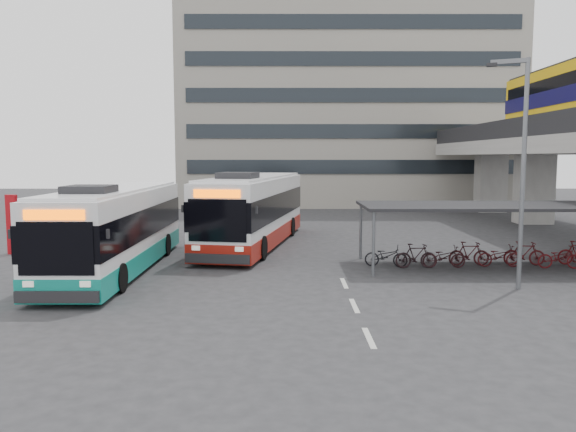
{
  "coord_description": "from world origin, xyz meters",
  "views": [
    {
      "loc": [
        0.48,
        -19.37,
        4.42
      ],
      "look_at": [
        0.53,
        3.69,
        2.0
      ],
      "focal_mm": 35.0,
      "sensor_mm": 36.0,
      "label": 1
    }
  ],
  "objects_px": {
    "bus_teal": "(117,229)",
    "bus_main": "(254,211)",
    "lamp_post": "(521,159)",
    "pedestrian": "(52,266)"
  },
  "relations": [
    {
      "from": "bus_teal",
      "to": "bus_main",
      "type": "bearing_deg",
      "value": 51.47
    },
    {
      "from": "bus_main",
      "to": "lamp_post",
      "type": "height_order",
      "value": "lamp_post"
    },
    {
      "from": "pedestrian",
      "to": "lamp_post",
      "type": "height_order",
      "value": "lamp_post"
    },
    {
      "from": "bus_main",
      "to": "lamp_post",
      "type": "xyz_separation_m",
      "value": [
        9.33,
        -9.52,
        2.61
      ]
    },
    {
      "from": "bus_teal",
      "to": "pedestrian",
      "type": "height_order",
      "value": "bus_teal"
    },
    {
      "from": "bus_teal",
      "to": "lamp_post",
      "type": "distance_m",
      "value": 14.95
    },
    {
      "from": "bus_teal",
      "to": "pedestrian",
      "type": "xyz_separation_m",
      "value": [
        -1.18,
        -3.35,
        -0.81
      ]
    },
    {
      "from": "bus_teal",
      "to": "lamp_post",
      "type": "xyz_separation_m",
      "value": [
        14.34,
        -3.23,
        2.74
      ]
    },
    {
      "from": "bus_teal",
      "to": "lamp_post",
      "type": "relative_size",
      "value": 1.54
    },
    {
      "from": "pedestrian",
      "to": "bus_teal",
      "type": "bearing_deg",
      "value": -5.64
    }
  ]
}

